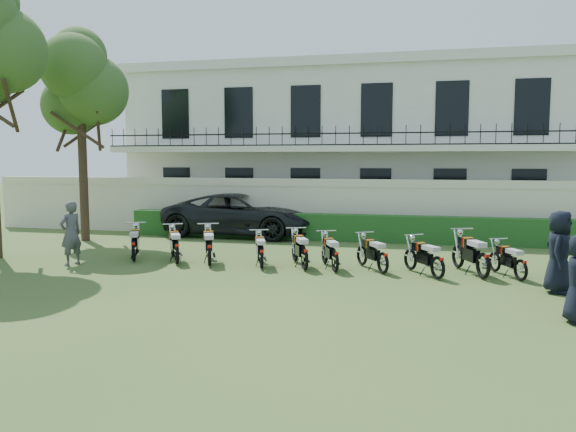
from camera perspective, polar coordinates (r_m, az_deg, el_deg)
name	(u,v)px	position (r m, az deg, el deg)	size (l,w,h in m)	color
ground	(284,279)	(14.49, -0.39, -6.46)	(100.00, 100.00, 0.00)	#365220
perimeter_wall	(333,208)	(22.09, 4.55, 0.84)	(30.00, 0.35, 2.30)	beige
hedge	(355,228)	(21.24, 6.87, -1.21)	(18.00, 0.60, 1.00)	#1D4518
building	(352,146)	(27.92, 6.48, 7.07)	(20.40, 9.60, 7.40)	silver
tree_west_near	(81,83)	(22.61, -20.31, 12.59)	(3.40, 3.20, 7.90)	#473323
motorcycle_0	(134,246)	(17.33, -15.41, -2.99)	(0.95, 1.82, 1.07)	black
motorcycle_1	(177,249)	(16.60, -11.25, -3.26)	(1.06, 1.76, 1.07)	black
motorcycle_2	(209,250)	(16.16, -7.99, -3.39)	(0.95, 1.91, 1.11)	black
motorcycle_3	(262,254)	(15.62, -2.71, -3.87)	(0.78, 1.73, 0.99)	black
motorcycle_4	(305,254)	(15.44, 1.71, -3.85)	(0.93, 1.81, 1.06)	black
motorcycle_5	(335,256)	(15.22, 4.83, -4.10)	(0.85, 1.75, 1.01)	black
motorcycle_6	(383,258)	(15.21, 9.63, -4.19)	(1.05, 1.60, 1.00)	black
motorcycle_7	(438,262)	(14.82, 14.98, -4.53)	(1.10, 1.62, 1.02)	black
motorcycle_8	(483,259)	(15.19, 19.23, -4.17)	(0.96, 2.01, 1.15)	black
motorcycle_9	(521,265)	(15.30, 22.59, -4.59)	(0.84, 1.61, 0.94)	black
suv	(241,215)	(22.60, -4.81, 0.13)	(2.82, 6.12, 1.70)	black
inspector	(71,233)	(17.41, -21.19, -1.64)	(0.69, 0.45, 1.88)	#55565A
officer_3	(559,252)	(14.34, 25.81, -3.30)	(0.93, 0.61, 1.91)	black
officer_5	(558,247)	(16.13, 25.75, -2.84)	(0.95, 0.40, 1.63)	black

